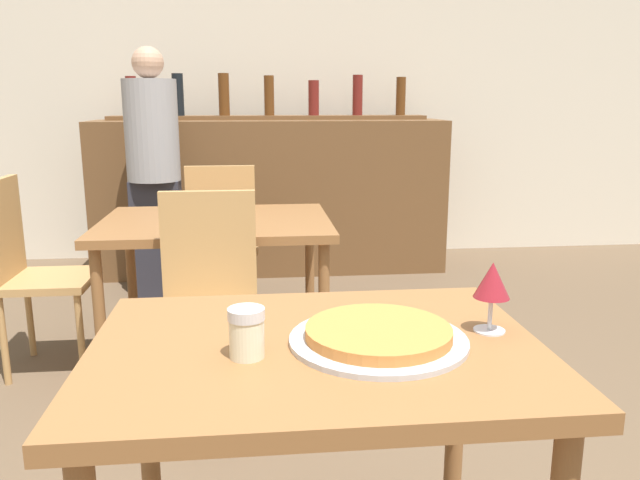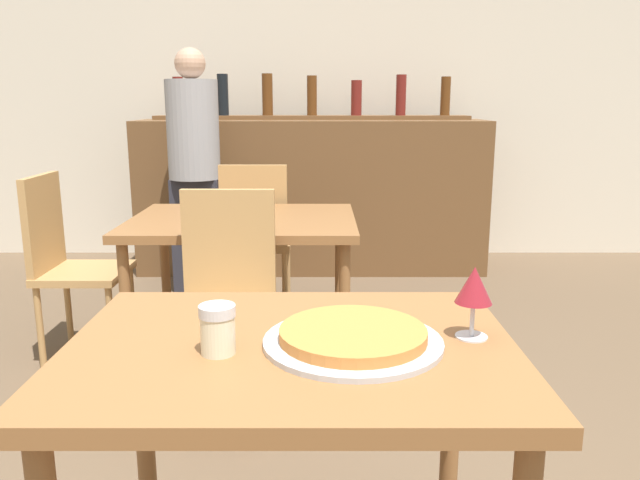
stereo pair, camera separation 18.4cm
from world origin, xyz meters
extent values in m
cube|color=silver|center=(0.00, 3.98, 1.40)|extent=(8.00, 0.05, 2.80)
cube|color=brown|center=(0.00, 0.00, 0.76)|extent=(0.96, 0.71, 0.04)
cylinder|color=brown|center=(-0.42, 0.30, 0.37)|extent=(0.05, 0.05, 0.74)
cylinder|color=brown|center=(0.42, 0.30, 0.37)|extent=(0.05, 0.05, 0.74)
cube|color=brown|center=(-0.31, 1.73, 0.70)|extent=(1.09, 0.83, 0.04)
cylinder|color=brown|center=(-0.80, 1.38, 0.34)|extent=(0.05, 0.05, 0.68)
cylinder|color=brown|center=(0.17, 1.38, 0.34)|extent=(0.05, 0.05, 0.68)
cylinder|color=brown|center=(-0.80, 2.09, 0.34)|extent=(0.05, 0.05, 0.68)
cylinder|color=brown|center=(0.17, 2.09, 0.34)|extent=(0.05, 0.05, 0.68)
cube|color=brown|center=(0.00, 3.48, 0.57)|extent=(2.60, 0.56, 1.14)
cube|color=brown|center=(0.00, 3.62, 1.15)|extent=(2.39, 0.24, 0.03)
cylinder|color=maroon|center=(-1.02, 3.62, 1.31)|extent=(0.08, 0.08, 0.29)
cylinder|color=black|center=(-0.68, 3.62, 1.32)|extent=(0.08, 0.08, 0.31)
cylinder|color=#5B3314|center=(-0.34, 3.62, 1.32)|extent=(0.08, 0.08, 0.31)
cylinder|color=#5B3314|center=(0.00, 3.62, 1.31)|extent=(0.08, 0.08, 0.30)
cylinder|color=maroon|center=(0.34, 3.62, 1.30)|extent=(0.08, 0.08, 0.26)
cylinder|color=maroon|center=(0.68, 3.62, 1.32)|extent=(0.08, 0.08, 0.30)
cylinder|color=#5B3314|center=(1.02, 3.62, 1.31)|extent=(0.07, 0.07, 0.29)
cube|color=tan|center=(-0.31, 1.07, 0.44)|extent=(0.40, 0.40, 0.04)
cube|color=tan|center=(-0.31, 1.25, 0.70)|extent=(0.38, 0.04, 0.47)
cylinder|color=tan|center=(-0.48, 0.90, 0.21)|extent=(0.03, 0.03, 0.43)
cylinder|color=tan|center=(-0.14, 0.90, 0.21)|extent=(0.03, 0.03, 0.43)
cylinder|color=tan|center=(-0.48, 1.24, 0.21)|extent=(0.03, 0.03, 0.43)
cylinder|color=tan|center=(-0.14, 1.24, 0.21)|extent=(0.03, 0.03, 0.43)
cube|color=tan|center=(-0.31, 2.40, 0.44)|extent=(0.40, 0.40, 0.04)
cube|color=tan|center=(-0.31, 2.22, 0.70)|extent=(0.38, 0.04, 0.47)
cylinder|color=tan|center=(-0.14, 2.57, 0.21)|extent=(0.03, 0.03, 0.43)
cylinder|color=tan|center=(-0.48, 2.57, 0.21)|extent=(0.03, 0.03, 0.43)
cylinder|color=tan|center=(-0.14, 2.23, 0.21)|extent=(0.03, 0.03, 0.43)
cylinder|color=tan|center=(-0.48, 2.23, 0.21)|extent=(0.03, 0.03, 0.43)
cube|color=tan|center=(-1.11, 1.73, 0.44)|extent=(0.40, 0.40, 0.04)
cube|color=tan|center=(-1.29, 1.73, 0.70)|extent=(0.04, 0.38, 0.47)
cylinder|color=tan|center=(-0.94, 1.56, 0.21)|extent=(0.03, 0.03, 0.43)
cylinder|color=tan|center=(-0.94, 1.90, 0.21)|extent=(0.03, 0.03, 0.43)
cylinder|color=tan|center=(-1.28, 1.56, 0.21)|extent=(0.03, 0.03, 0.43)
cylinder|color=tan|center=(-1.28, 1.90, 0.21)|extent=(0.03, 0.03, 0.43)
cylinder|color=#B7B7BC|center=(0.13, -0.01, 0.78)|extent=(0.38, 0.38, 0.01)
cylinder|color=#CC7A38|center=(0.13, -0.01, 0.80)|extent=(0.31, 0.31, 0.02)
cylinder|color=beige|center=(-0.15, -0.06, 0.82)|extent=(0.07, 0.07, 0.08)
cylinder|color=silver|center=(-0.15, -0.06, 0.87)|extent=(0.07, 0.07, 0.02)
cube|color=#2D2D38|center=(-0.77, 2.90, 0.39)|extent=(0.32, 0.18, 0.77)
cylinder|color=#9E9EA3|center=(-0.77, 2.90, 1.09)|extent=(0.34, 0.34, 0.64)
sphere|color=tan|center=(-0.77, 2.90, 1.51)|extent=(0.20, 0.20, 0.20)
cylinder|color=silver|center=(0.39, 0.03, 0.78)|extent=(0.07, 0.07, 0.00)
cylinder|color=silver|center=(0.39, 0.03, 0.82)|extent=(0.01, 0.01, 0.07)
cone|color=maroon|center=(0.39, 0.03, 0.90)|extent=(0.08, 0.08, 0.08)
camera|label=1|loc=(-0.12, -1.24, 1.28)|focal=35.00mm
camera|label=2|loc=(0.06, -1.25, 1.28)|focal=35.00mm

